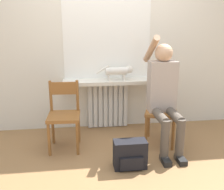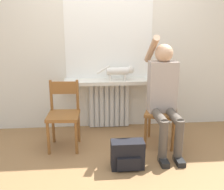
{
  "view_description": "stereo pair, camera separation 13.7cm",
  "coord_description": "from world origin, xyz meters",
  "px_view_note": "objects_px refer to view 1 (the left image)",
  "views": [
    {
      "loc": [
        -0.42,
        -2.55,
        1.55
      ],
      "look_at": [
        0.0,
        0.66,
        0.64
      ],
      "focal_mm": 42.0,
      "sensor_mm": 36.0,
      "label": 1
    },
    {
      "loc": [
        -0.28,
        -2.56,
        1.55
      ],
      "look_at": [
        0.0,
        0.66,
        0.64
      ],
      "focal_mm": 42.0,
      "sensor_mm": 36.0,
      "label": 2
    }
  ],
  "objects_px": {
    "chair_right": "(161,110)",
    "backpack": "(130,155)",
    "person": "(164,92)",
    "cat": "(119,71)",
    "chair_left": "(64,114)"
  },
  "relations": [
    {
      "from": "chair_right",
      "to": "backpack",
      "type": "height_order",
      "value": "chair_right"
    },
    {
      "from": "chair_right",
      "to": "person",
      "type": "distance_m",
      "value": 0.29
    },
    {
      "from": "chair_right",
      "to": "cat",
      "type": "height_order",
      "value": "cat"
    },
    {
      "from": "chair_right",
      "to": "person",
      "type": "relative_size",
      "value": 0.6
    },
    {
      "from": "chair_right",
      "to": "backpack",
      "type": "bearing_deg",
      "value": -111.17
    },
    {
      "from": "cat",
      "to": "person",
      "type": "bearing_deg",
      "value": -51.38
    },
    {
      "from": "person",
      "to": "backpack",
      "type": "distance_m",
      "value": 0.89
    },
    {
      "from": "chair_right",
      "to": "cat",
      "type": "xyz_separation_m",
      "value": [
        -0.48,
        0.48,
        0.44
      ]
    },
    {
      "from": "person",
      "to": "chair_left",
      "type": "bearing_deg",
      "value": 174.73
    },
    {
      "from": "chair_right",
      "to": "backpack",
      "type": "relative_size",
      "value": 2.35
    },
    {
      "from": "chair_left",
      "to": "chair_right",
      "type": "relative_size",
      "value": 1.0
    },
    {
      "from": "person",
      "to": "cat",
      "type": "distance_m",
      "value": 0.77
    },
    {
      "from": "chair_right",
      "to": "backpack",
      "type": "distance_m",
      "value": 0.83
    },
    {
      "from": "person",
      "to": "backpack",
      "type": "xyz_separation_m",
      "value": [
        -0.51,
        -0.47,
        -0.56
      ]
    },
    {
      "from": "cat",
      "to": "chair_left",
      "type": "bearing_deg",
      "value": -148.02
    }
  ]
}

